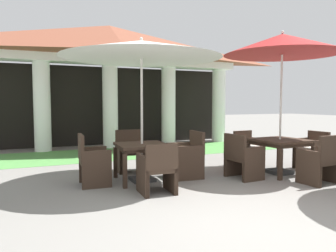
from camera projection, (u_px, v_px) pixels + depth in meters
The scene contains 15 objects.
ground_plane at pixel (260, 223), 4.03m from camera, with size 60.00×60.00×0.00m, color gray.
background_pavilion at pixel (109, 57), 10.73m from camera, with size 9.58×2.61×3.97m.
lawn_strip at pixel (122, 153), 9.62m from camera, with size 11.38×2.43×0.01m, color #519347.
patio_table_near_foreground at pixel (280, 144), 6.83m from camera, with size 1.04×1.04×0.72m.
patio_umbrella_near_foreground at pixel (282, 45), 6.68m from camera, with size 2.38×2.38×2.95m.
patio_chair_near_foreground_west at pixel (242, 158), 6.39m from camera, with size 0.55×0.66×0.88m.
patio_chair_near_foreground_east at pixel (312, 151), 7.29m from camera, with size 0.56×0.60×0.84m.
patio_chair_near_foreground_north at pixel (248, 149), 7.72m from camera, with size 0.57×0.53×0.81m.
patio_chair_near_foreground_south at pixel (321, 161), 5.96m from camera, with size 0.66×0.57×0.91m.
patio_table_mid_left at pixel (142, 149), 6.18m from camera, with size 0.98×0.98×0.71m.
patio_umbrella_mid_left at pixel (141, 50), 6.05m from camera, with size 2.99×2.99×2.69m.
patio_chair_mid_left_west at pixel (93, 162), 5.88m from camera, with size 0.56×0.62×0.92m.
patio_chair_mid_left_north at pixel (131, 152), 7.06m from camera, with size 0.62×0.53×0.89m.
patio_chair_mid_left_east at pixel (187, 156), 6.51m from camera, with size 0.61×0.66×0.91m.
patio_chair_mid_left_south at pixel (157, 170), 5.34m from camera, with size 0.58×0.61×0.84m.
Camera 1 is at (-2.63, -3.13, 1.49)m, focal length 35.03 mm.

